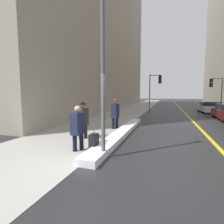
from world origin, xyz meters
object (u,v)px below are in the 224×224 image
at_px(pedestrian_in_fedora, 83,118).
at_px(rolling_suitcase, 94,143).
at_px(traffic_light_near, 156,85).
at_px(parked_car_white, 210,107).
at_px(pedestrian_trailing, 115,112).
at_px(lamp_post, 103,51).
at_px(pedestrian_with_shoulder_bag, 78,126).
at_px(traffic_light_far, 215,87).

xyz_separation_m(pedestrian_in_fedora, rolling_suitcase, (1.13, -1.45, -0.60)).
distance_m(traffic_light_near, parked_car_white, 6.25).
bearing_deg(pedestrian_trailing, parked_car_white, 153.02).
height_order(lamp_post, parked_car_white, lamp_post).
bearing_deg(traffic_light_near, pedestrian_in_fedora, -92.02).
height_order(traffic_light_near, pedestrian_with_shoulder_bag, traffic_light_near).
bearing_deg(traffic_light_far, lamp_post, 59.42).
bearing_deg(parked_car_white, pedestrian_with_shoulder_bag, 154.15).
xyz_separation_m(traffic_light_near, pedestrian_with_shoulder_bag, (-1.62, -14.77, -2.16)).
distance_m(traffic_light_near, rolling_suitcase, 14.99).
bearing_deg(traffic_light_far, pedestrian_in_fedora, 51.83).
height_order(pedestrian_with_shoulder_bag, pedestrian_in_fedora, pedestrian_in_fedora).
xyz_separation_m(pedestrian_trailing, parked_car_white, (7.16, 11.79, -0.39)).
distance_m(pedestrian_in_fedora, parked_car_white, 16.37).
relative_size(traffic_light_far, pedestrian_in_fedora, 2.28).
height_order(traffic_light_far, pedestrian_trailing, traffic_light_far).
bearing_deg(rolling_suitcase, pedestrian_with_shoulder_bag, -78.24).
xyz_separation_m(lamp_post, parked_car_white, (6.22, 16.26, -2.59)).
bearing_deg(pedestrian_trailing, traffic_light_near, 176.22).
bearing_deg(pedestrian_trailing, pedestrian_with_shoulder_bag, 2.75).
bearing_deg(pedestrian_in_fedora, pedestrian_with_shoulder_bag, 25.47).
height_order(lamp_post, traffic_light_far, lamp_post).
distance_m(traffic_light_near, traffic_light_far, 6.31).
bearing_deg(pedestrian_trailing, lamp_post, 16.10).
height_order(pedestrian_with_shoulder_bag, pedestrian_trailing, pedestrian_trailing).
bearing_deg(lamp_post, traffic_light_far, 67.94).
relative_size(traffic_light_near, pedestrian_with_shoulder_bag, 2.70).
distance_m(pedestrian_with_shoulder_bag, pedestrian_trailing, 4.08).
xyz_separation_m(traffic_light_far, pedestrian_trailing, (-7.66, -12.11, -1.78)).
relative_size(pedestrian_with_shoulder_bag, pedestrian_in_fedora, 0.93).
bearing_deg(traffic_light_far, pedestrian_trailing, 49.19).
distance_m(pedestrian_with_shoulder_bag, pedestrian_in_fedora, 1.63).
xyz_separation_m(lamp_post, traffic_light_far, (6.72, 16.58, -0.42)).
bearing_deg(pedestrian_with_shoulder_bag, rolling_suitcase, 101.76).
bearing_deg(traffic_light_near, pedestrian_with_shoulder_bag, -88.81).
distance_m(traffic_light_near, pedestrian_with_shoulder_bag, 15.02).
xyz_separation_m(pedestrian_trailing, rolling_suitcase, (0.43, -4.01, -0.64)).
bearing_deg(traffic_light_near, parked_car_white, 18.49).
bearing_deg(pedestrian_with_shoulder_bag, pedestrian_trailing, -177.25).
bearing_deg(rolling_suitcase, parked_car_white, 161.21).
bearing_deg(traffic_light_far, parked_car_white, 23.79).
xyz_separation_m(traffic_light_far, rolling_suitcase, (-7.23, -16.12, -2.42)).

